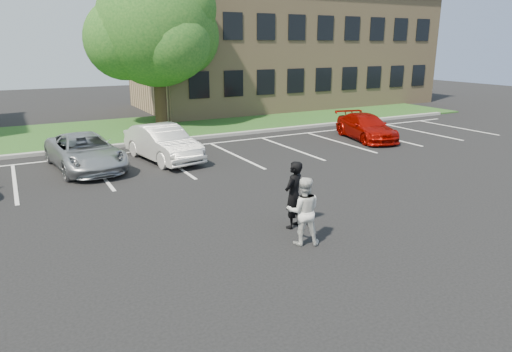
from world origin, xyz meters
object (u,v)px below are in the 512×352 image
at_px(man_black_suit, 294,195).
at_px(car_silver_minivan, 85,152).
at_px(car_red_compact, 366,127).
at_px(office_building, 285,49).
at_px(car_white_sedan, 163,143).
at_px(tree, 157,29).
at_px(man_white_shirt, 303,211).

distance_m(man_black_suit, car_silver_minivan, 9.38).
bearing_deg(car_red_compact, office_building, 86.94).
xyz_separation_m(car_silver_minivan, car_white_sedan, (2.98, -0.11, 0.06)).
bearing_deg(tree, car_silver_minivan, -123.98).
bearing_deg(car_white_sedan, car_silver_minivan, 167.86).
relative_size(tree, man_white_shirt, 5.36).
relative_size(tree, car_white_sedan, 2.03).
xyz_separation_m(office_building, car_silver_minivan, (-17.12, -13.25, -3.50)).
bearing_deg(man_black_suit, office_building, -148.43).
relative_size(tree, man_black_suit, 5.01).
relative_size(office_building, car_silver_minivan, 4.73).
relative_size(office_building, tree, 2.55).
xyz_separation_m(tree, man_white_shirt, (-2.16, -17.81, -4.53)).
distance_m(car_silver_minivan, car_red_compact, 13.14).
relative_size(man_white_shirt, car_silver_minivan, 0.35).
height_order(office_building, car_silver_minivan, office_building).
height_order(office_building, car_red_compact, office_building).
height_order(man_white_shirt, car_silver_minivan, man_white_shirt).
xyz_separation_m(tree, car_white_sedan, (-2.58, -8.36, -4.64)).
xyz_separation_m(man_white_shirt, car_red_compact, (9.71, 8.78, -0.21)).
distance_m(tree, man_white_shirt, 18.50).
bearing_deg(car_red_compact, car_silver_minivan, -170.52).
distance_m(tree, car_red_compact, 12.69).
height_order(office_building, man_white_shirt, office_building).
height_order(car_silver_minivan, car_red_compact, car_silver_minivan).
xyz_separation_m(office_building, car_red_compact, (-4.01, -14.03, -3.54)).
distance_m(man_white_shirt, car_white_sedan, 9.46).
relative_size(man_white_shirt, car_red_compact, 0.39).
xyz_separation_m(office_building, man_black_suit, (-13.37, -21.84, -3.28)).
bearing_deg(car_silver_minivan, car_white_sedan, -7.90).
bearing_deg(office_building, car_white_sedan, -136.65).
xyz_separation_m(man_black_suit, car_silver_minivan, (-3.76, 8.59, -0.22)).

